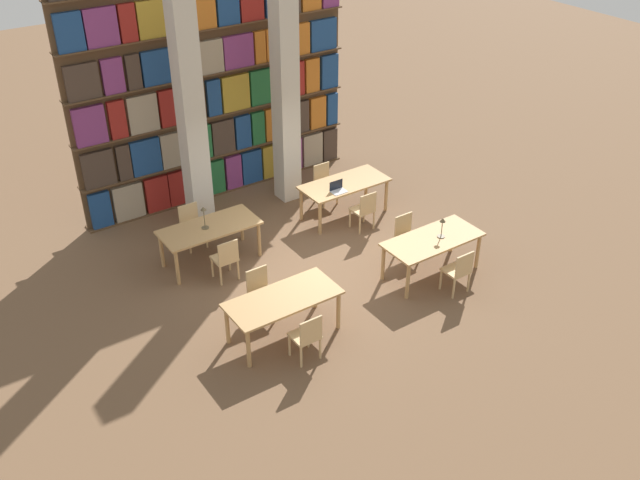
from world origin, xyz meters
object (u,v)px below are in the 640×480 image
Objects in this scene: chair_6 at (364,209)px; laptop at (338,190)px; reading_table_3 at (344,186)px; chair_7 at (324,182)px; chair_1 at (261,291)px; desk_lamp_0 at (442,225)px; reading_table_2 at (210,231)px; chair_5 at (192,225)px; chair_2 at (459,270)px; desk_lamp_1 at (204,214)px; pillar_center at (285,65)px; chair_4 at (226,258)px; chair_3 at (407,235)px; reading_table_0 at (283,302)px; pillar_left at (188,86)px; reading_table_1 at (432,243)px; chair_0 at (307,336)px.

laptop is (-0.32, 0.48, 0.34)m from chair_6.
chair_7 is (-0.01, 0.71, -0.21)m from reading_table_3.
desk_lamp_0 is (3.38, -0.76, 0.56)m from chair_1.
reading_table_2 is 0.75m from chair_5.
chair_2 is 0.47× the size of reading_table_2.
desk_lamp_1 reaches higher than desk_lamp_0.
chair_4 is at bearing -141.50° from pillar_center.
chair_1 is 3.22m from chair_3.
reading_table_2 and reading_table_3 have the same top height.
reading_table_0 is at bearing -89.23° from chair_4.
chair_4 is (-2.64, -2.10, -2.53)m from pillar_center.
pillar_center is at bearing 38.50° from chair_4.
chair_3 is at bearing -50.72° from pillar_left.
desk_lamp_1 reaches higher than chair_2.
pillar_center is 13.16× the size of desk_lamp_1.
pillar_center is at bearing 98.40° from reading_table_1.
chair_1 is at bearing 167.37° from desk_lamp_0.
pillar_center reaches higher than chair_0.
reading_table_0 is 4.63m from chair_7.
desk_lamp_1 reaches higher than reading_table_0.
desk_lamp_1 reaches higher than chair_1.
chair_1 is 1.00× the size of chair_6.
chair_1 is 2.24× the size of desk_lamp_0.
pillar_left is 1.00× the size of pillar_center.
reading_table_2 is at bearing 141.01° from desk_lamp_0.
laptop is (-0.54, 2.49, -0.22)m from desk_lamp_0.
pillar_left is at bearing 180.00° from pillar_center.
reading_table_1 is 1.00× the size of reading_table_2.
desk_lamp_1 is at bearing 167.79° from chair_6.
desk_lamp_1 is (-0.05, 3.38, 0.60)m from chair_0.
reading_table_3 is at bearing 91.17° from chair_7.
pillar_left is 6.86× the size of chair_3.
chair_4 reaches higher than reading_table_0.
chair_1 is at bearing -128.14° from pillar_center.
reading_table_0 is 3.39m from desk_lamp_0.
reading_table_0 is at bearing -139.69° from reading_table_3.
chair_0 and chair_3 have the same top height.
chair_1 is 2.04m from desk_lamp_1.
pillar_center is at bearing 61.19° from chair_0.
chair_3 is 0.95m from desk_lamp_0.
desk_lamp_0 is 4.33m from reading_table_2.
chair_3 is (3.22, 1.42, 0.00)m from chair_0.
reading_table_2 is 5.85× the size of laptop.
pillar_left is at bearing 125.26° from desk_lamp_0.
chair_0 reaches higher than reading_table_0.
chair_2 is 4.75m from desk_lamp_1.
pillar_center is 6.00m from chair_0.
chair_2 is at bearing -89.13° from reading_table_3.
chair_2 is (3.21, -0.72, -0.21)m from reading_table_0.
pillar_center is 2.67m from chair_7.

